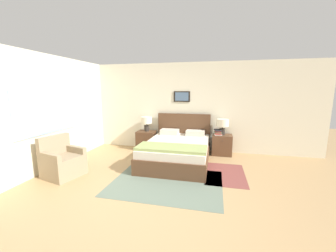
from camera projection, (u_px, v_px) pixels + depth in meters
name	position (u px, v px, depth m)	size (l,w,h in m)	color
ground_plane	(152.00, 200.00, 3.44)	(16.00, 16.00, 0.00)	tan
wall_back	(182.00, 107.00, 6.18)	(7.78, 0.09, 2.60)	beige
wall_left	(68.00, 110.00, 5.26)	(0.08, 5.46, 2.60)	beige
area_rug_main	(167.00, 183.00, 4.07)	(2.15, 1.64, 0.01)	slate
area_rug_bedside	(225.00, 174.00, 4.49)	(0.83, 1.29, 0.01)	brown
bed	(177.00, 150.00, 5.23)	(1.56, 2.18, 1.12)	brown
armchair	(62.00, 162.00, 4.36)	(0.80, 0.83, 0.86)	#998466
nightstand_near_window	(146.00, 140.00, 6.31)	(0.54, 0.46, 0.57)	brown
nightstand_by_door	(222.00, 145.00, 5.80)	(0.54, 0.46, 0.57)	brown
table_lamp_near_window	(147.00, 121.00, 6.22)	(0.34, 0.34, 0.44)	#2D2823
table_lamp_by_door	(222.00, 124.00, 5.72)	(0.34, 0.34, 0.44)	#2D2823
book_thick_bottom	(218.00, 134.00, 5.74)	(0.23, 0.25, 0.04)	silver
book_hardcover_middle	(218.00, 133.00, 5.73)	(0.21, 0.26, 0.03)	#B7332D
book_novel_upper	(218.00, 132.00, 5.73)	(0.21, 0.23, 0.02)	#4C7551
book_slim_near_top	(218.00, 131.00, 5.72)	(0.18, 0.23, 0.03)	#B7332D
book_paperback_top	(218.00, 130.00, 5.72)	(0.23, 0.29, 0.03)	#232328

